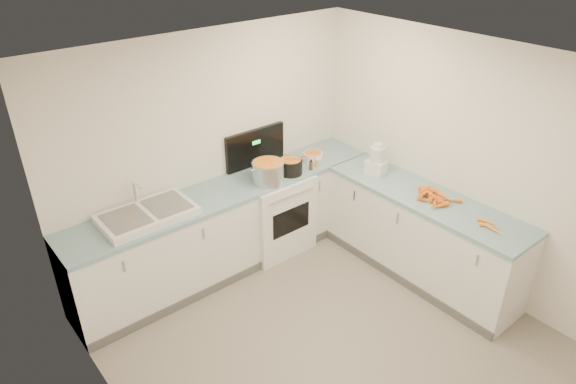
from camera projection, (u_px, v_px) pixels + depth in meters
floor at (340, 351)px, 4.59m from camera, size 3.50×4.00×0.00m
ceiling at (359, 76)px, 3.37m from camera, size 3.50×4.00×0.00m
wall_back at (211, 152)px, 5.33m from camera, size 3.50×0.00×2.50m
wall_left at (137, 341)px, 3.01m from camera, size 0.00×4.00×2.50m
wall_right at (476, 170)px, 4.95m from camera, size 0.00×4.00×2.50m
counter_back at (231, 227)px, 5.50m from camera, size 3.50×0.62×0.94m
counter_right at (421, 235)px, 5.36m from camera, size 0.62×2.20×0.94m
stove at (272, 210)px, 5.80m from camera, size 0.76×0.65×1.36m
sink at (147, 214)px, 4.76m from camera, size 0.86×0.52×0.31m
steel_pot at (268, 173)px, 5.35m from camera, size 0.43×0.43×0.25m
black_pot at (290, 167)px, 5.54m from camera, size 0.31×0.31×0.18m
wooden_spoon at (291, 159)px, 5.49m from camera, size 0.29×0.24×0.02m
mixing_bowl at (313, 157)px, 5.82m from camera, size 0.26×0.26×0.10m
extract_bottle at (311, 166)px, 5.63m from camera, size 0.04×0.04×0.10m
spice_jar at (318, 164)px, 5.69m from camera, size 0.05×0.05×0.09m
food_processor at (376, 161)px, 5.50m from camera, size 0.21×0.24×0.35m
carrot_pile at (434, 196)px, 5.07m from camera, size 0.37×0.47×0.09m
peeled_carrots at (490, 226)px, 4.62m from camera, size 0.15×0.30×0.04m
peelings at (129, 217)px, 4.65m from camera, size 0.17×0.26×0.01m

